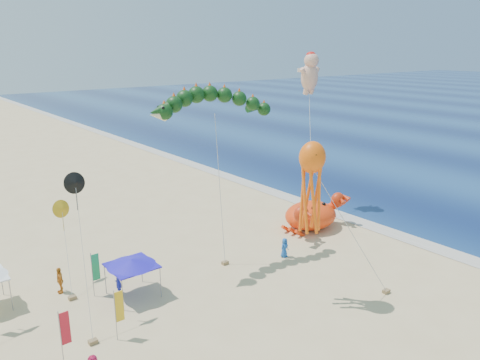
# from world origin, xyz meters

# --- Properties ---
(ground) EXTENTS (320.00, 320.00, 0.00)m
(ground) POSITION_xyz_m (0.00, 0.00, 0.00)
(ground) COLOR #D1B784
(ground) RESTS_ON ground
(foam_strip) EXTENTS (320.00, 320.00, 0.00)m
(foam_strip) POSITION_xyz_m (12.00, 0.00, 0.01)
(foam_strip) COLOR silver
(foam_strip) RESTS_ON ground
(crab_inflatable) EXTENTS (7.05, 4.79, 3.09)m
(crab_inflatable) POSITION_xyz_m (7.17, 2.73, 1.36)
(crab_inflatable) COLOR #F4390C
(crab_inflatable) RESTS_ON ground
(dragon_kite) EXTENTS (10.64, 2.86, 13.33)m
(dragon_kite) POSITION_xyz_m (-3.67, 3.13, 12.16)
(dragon_kite) COLOR black
(dragon_kite) RESTS_ON ground
(cherub_kite) EXTENTS (5.30, 5.97, 16.01)m
(cherub_kite) POSITION_xyz_m (11.60, 7.77, 13.99)
(cherub_kite) COLOR #E5A58C
(cherub_kite) RESTS_ON ground
(octopus_kite) EXTENTS (6.03, 3.90, 10.86)m
(octopus_kite) POSITION_xyz_m (-2.59, -5.97, 8.36)
(octopus_kite) COLOR #FF610D
(octopus_kite) RESTS_ON ground
(canopy_blue) EXTENTS (3.29, 3.29, 2.71)m
(canopy_blue) POSITION_xyz_m (-11.55, 1.77, 2.44)
(canopy_blue) COLOR gray
(canopy_blue) RESTS_ON ground
(feather_flags) EXTENTS (7.03, 5.95, 3.20)m
(feather_flags) POSITION_xyz_m (-16.33, 0.35, 2.01)
(feather_flags) COLOR gray
(feather_flags) RESTS_ON ground
(beachgoers) EXTENTS (22.22, 11.76, 1.89)m
(beachgoers) POSITION_xyz_m (-15.11, 0.98, 0.91)
(beachgoers) COLOR #1D24AE
(beachgoers) RESTS_ON ground
(small_kites) EXTENTS (7.66, 9.19, 9.40)m
(small_kites) POSITION_xyz_m (-16.39, 4.00, 6.22)
(small_kites) COLOR black
(small_kites) RESTS_ON ground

